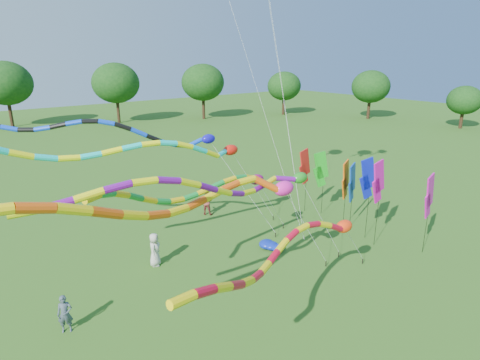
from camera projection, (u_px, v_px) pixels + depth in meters
ground at (330, 289)px, 18.80m from camera, size 160.00×160.00×0.00m
tree_ring at (409, 174)px, 17.83m from camera, size 118.64×115.66×9.59m
tube_kite_red at (299, 245)px, 14.76m from camera, size 13.01×3.87×5.88m
tube_kite_orange at (193, 198)px, 13.55m from camera, size 16.17×2.11×7.97m
tube_kite_purple at (226, 186)px, 14.80m from camera, size 14.85×1.53×7.61m
tube_kite_blue at (132, 134)px, 19.75m from camera, size 13.06×5.61×8.22m
tube_kite_cyan at (155, 150)px, 19.46m from camera, size 16.13×1.16×8.21m
tube_kite_green at (211, 186)px, 18.49m from camera, size 12.87×3.94×6.70m
banner_pole_green at (321, 169)px, 26.74m from camera, size 1.09×0.56×4.44m
banner_pole_red at (305, 167)px, 27.08m from camera, size 1.16×0.17×4.52m
banner_pole_orange at (345, 180)px, 24.37m from camera, size 1.13×0.44×4.49m
banner_pole_magenta_a at (378, 182)px, 21.88m from camera, size 1.16×0.09×5.13m
banner_pole_blue_b at (367, 179)px, 22.90m from camera, size 1.14×0.38×5.00m
banner_pole_magenta_b at (429, 196)px, 21.12m from camera, size 1.16×0.25×4.63m
banner_pole_blue_a at (352, 183)px, 24.42m from camera, size 1.13×0.44×4.30m
blue_nylon_heap at (281, 243)px, 22.94m from camera, size 1.21×1.48×0.49m
person_a at (155, 250)px, 20.69m from camera, size 0.99×1.03×1.79m
person_b at (65, 314)px, 15.71m from camera, size 0.68×0.58×1.59m
person_c at (207, 202)px, 27.37m from camera, size 1.09×1.11×1.81m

